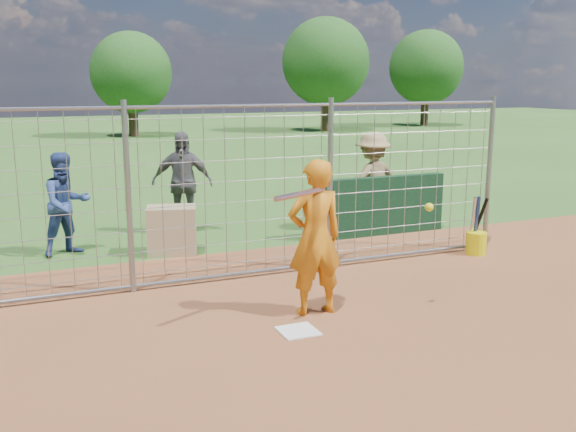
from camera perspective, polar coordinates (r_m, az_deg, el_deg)
name	(u,v)px	position (r m, az deg, el deg)	size (l,w,h in m)	color
ground	(291,326)	(7.68, 0.28, -9.75)	(100.00, 100.00, 0.00)	#2D591E
home_plate	(298,331)	(7.51, 0.89, -10.20)	(0.43, 0.43, 0.02)	silver
dugout_wall	(382,206)	(12.13, 8.33, 0.90)	(2.60, 0.20, 1.10)	#11381E
batter	(315,238)	(7.81, 2.42, -1.95)	(0.70, 0.46, 1.93)	orange
bystander_a	(66,204)	(11.18, -19.11, 1.02)	(0.83, 0.65, 1.71)	navy
bystander_b	(182,183)	(12.23, -9.39, 2.94)	(1.13, 0.47, 1.93)	#545458
bystander_c	(373,182)	(12.41, 7.53, 3.03)	(1.22, 0.70, 1.89)	#9A8154
equipment_bin	(172,230)	(10.87, -10.28, -1.25)	(0.80, 0.55, 0.80)	tan
equipment_in_play	(333,197)	(7.42, 4.01, 1.67)	(2.05, 0.51, 0.32)	silver
bucket_with_bats	(476,240)	(11.14, 16.37, -2.05)	(0.34, 0.38, 0.98)	yellow
backstop_fence	(236,194)	(9.15, -4.68, 1.94)	(9.08, 0.08, 2.60)	gray
tree_line	(133,64)	(35.20, -13.64, 12.97)	(44.66, 6.72, 6.48)	#3F2B19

